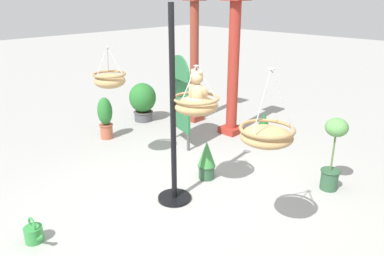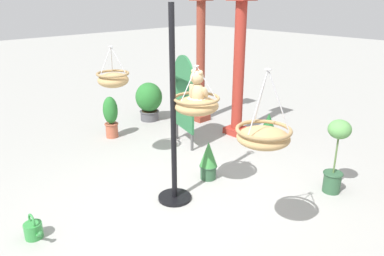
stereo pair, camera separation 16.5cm
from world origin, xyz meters
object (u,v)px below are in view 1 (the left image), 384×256
object	(u,v)px
watering_can	(34,234)
greenhouse_pillar_left	(233,71)
display_sign_board	(179,94)
potted_plant_tall_leafy	(105,117)
hanging_basket_left_high	(110,80)
potted_plant_flowering_red	(143,100)
greenhouse_pillar_far_back	(194,63)
potted_plant_conical_shrub	(207,160)
hanging_basket_with_teddy	(196,104)
display_pole_central	(174,143)
hanging_basket_right_low	(267,135)
potted_plant_bushy_green	(263,128)
teddy_bear	(197,89)
potted_plant_fern_front	(333,151)

from	to	relation	value
watering_can	greenhouse_pillar_left	bearing A→B (deg)	97.84
greenhouse_pillar_left	display_sign_board	size ratio (longest dim) A/B	1.59
potted_plant_tall_leafy	hanging_basket_left_high	bearing A→B (deg)	-26.95
greenhouse_pillar_left	potted_plant_flowering_red	distance (m)	2.10
greenhouse_pillar_far_back	potted_plant_conical_shrub	world-z (taller)	greenhouse_pillar_far_back
potted_plant_tall_leafy	hanging_basket_with_teddy	bearing A→B (deg)	-7.82
hanging_basket_left_high	greenhouse_pillar_far_back	size ratio (longest dim) A/B	0.24
display_pole_central	hanging_basket_right_low	size ratio (longest dim) A/B	3.38
potted_plant_conical_shrub	display_sign_board	xyz separation A→B (m)	(-1.22, 0.63, 0.65)
display_sign_board	hanging_basket_left_high	bearing A→B (deg)	-93.41
hanging_basket_left_high	potted_plant_flowering_red	xyz separation A→B (m)	(-1.44, 1.71, -0.95)
hanging_basket_right_low	potted_plant_flowering_red	distance (m)	4.66
potted_plant_flowering_red	watering_can	distance (m)	4.20
hanging_basket_right_low	potted_plant_flowering_red	world-z (taller)	hanging_basket_right_low
greenhouse_pillar_left	potted_plant_bushy_green	xyz separation A→B (m)	(0.75, -0.01, -0.94)
greenhouse_pillar_far_back	potted_plant_flowering_red	xyz separation A→B (m)	(-0.76, -0.79, -0.78)
watering_can	greenhouse_pillar_far_back	bearing A→B (deg)	111.06
teddy_bear	potted_plant_tall_leafy	bearing A→B (deg)	172.64
teddy_bear	hanging_basket_right_low	distance (m)	1.28
potted_plant_flowering_red	potted_plant_tall_leafy	size ratio (longest dim) A/B	1.03
teddy_bear	watering_can	world-z (taller)	teddy_bear
hanging_basket_with_teddy	watering_can	distance (m)	2.36
hanging_basket_left_high	display_pole_central	bearing A→B (deg)	-1.79
display_pole_central	potted_plant_fern_front	xyz separation A→B (m)	(1.34, 1.70, -0.23)
display_pole_central	display_sign_board	world-z (taller)	display_pole_central
hanging_basket_left_high	potted_plant_conical_shrub	distance (m)	1.84
potted_plant_fern_front	potted_plant_flowering_red	size ratio (longest dim) A/B	1.28
potted_plant_conical_shrub	potted_plant_fern_front	bearing A→B (deg)	33.54
greenhouse_pillar_far_back	watering_can	size ratio (longest dim) A/B	7.26
potted_plant_bushy_green	display_sign_board	size ratio (longest dim) A/B	0.36
hanging_basket_right_low	potted_plant_conical_shrub	xyz separation A→B (m)	(-1.47, 0.79, -1.01)
hanging_basket_right_low	potted_plant_tall_leafy	bearing A→B (deg)	170.37
potted_plant_conical_shrub	display_sign_board	size ratio (longest dim) A/B	0.36
hanging_basket_with_teddy	potted_plant_flowering_red	distance (m)	3.45
teddy_bear	potted_plant_conical_shrub	distance (m)	1.30
teddy_bear	hanging_basket_left_high	world-z (taller)	hanging_basket_left_high
potted_plant_bushy_green	potted_plant_tall_leafy	bearing A→B (deg)	-140.39
display_pole_central	hanging_basket_with_teddy	size ratio (longest dim) A/B	4.19
potted_plant_bushy_green	potted_plant_conical_shrub	bearing A→B (deg)	-83.92
teddy_bear	display_sign_board	distance (m)	1.91
potted_plant_flowering_red	potted_plant_bushy_green	distance (m)	2.66
teddy_bear	greenhouse_pillar_far_back	size ratio (longest dim) A/B	0.17
hanging_basket_with_teddy	hanging_basket_right_low	xyz separation A→B (m)	(1.22, -0.29, 0.01)
display_pole_central	hanging_basket_with_teddy	distance (m)	0.57
potted_plant_tall_leafy	potted_plant_bushy_green	xyz separation A→B (m)	(2.24, 1.85, -0.13)
potted_plant_conical_shrub	greenhouse_pillar_left	bearing A→B (deg)	118.10
potted_plant_fern_front	display_sign_board	size ratio (longest dim) A/B	0.65
hanging_basket_left_high	potted_plant_bushy_green	xyz separation A→B (m)	(1.11, 2.43, -1.11)
teddy_bear	hanging_basket_left_high	size ratio (longest dim) A/B	0.71
display_sign_board	watering_can	size ratio (longest dim) A/B	4.60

